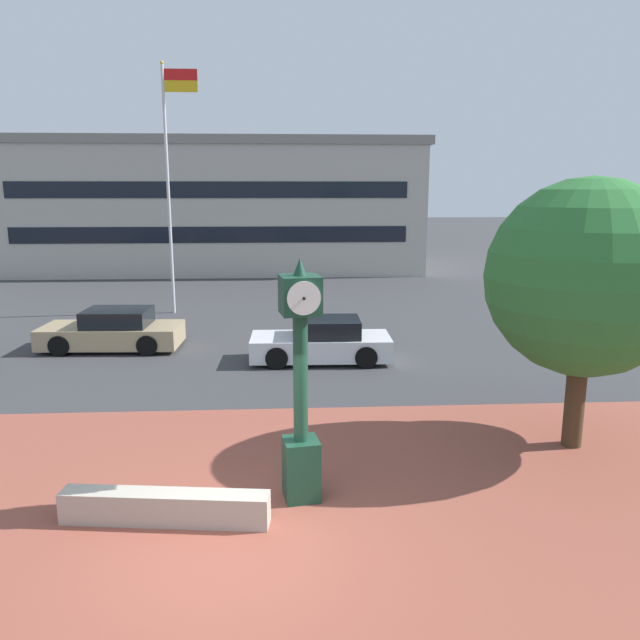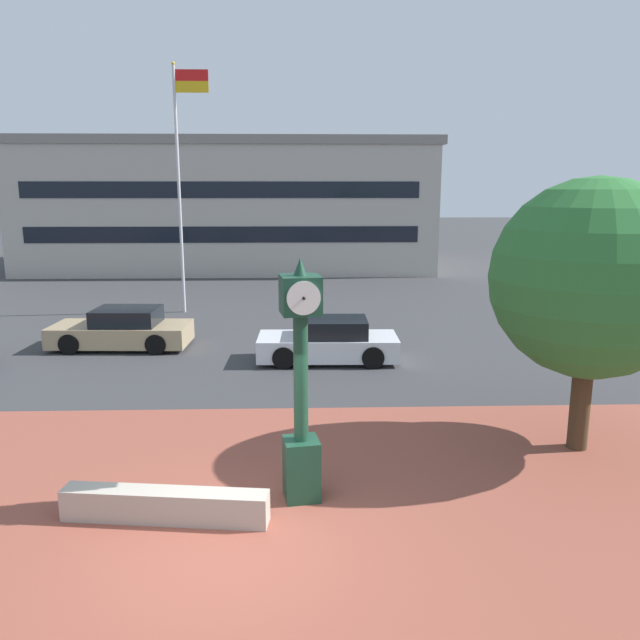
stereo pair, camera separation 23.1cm
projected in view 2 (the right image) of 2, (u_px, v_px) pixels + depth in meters
ground_plane at (231, 547)px, 8.85m from camera, size 200.00×200.00×0.00m
plaza_brick_paving at (236, 517)px, 9.66m from camera, size 44.00×9.67×0.01m
planter_wall at (165, 506)px, 9.51m from camera, size 3.22×0.77×0.50m
street_clock at (301, 393)px, 9.88m from camera, size 0.69×0.73×3.98m
plaza_tree at (599, 282)px, 11.67m from camera, size 4.04×3.76×5.25m
car_street_mid at (329, 342)px, 18.26m from camera, size 4.13×1.89×1.28m
car_street_far at (123, 330)px, 19.81m from camera, size 4.38×2.07×1.28m
flagpole_primary at (181, 175)px, 24.46m from camera, size 1.39×0.14×9.75m
civic_building at (233, 205)px, 40.25m from camera, size 24.95×12.27×7.89m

